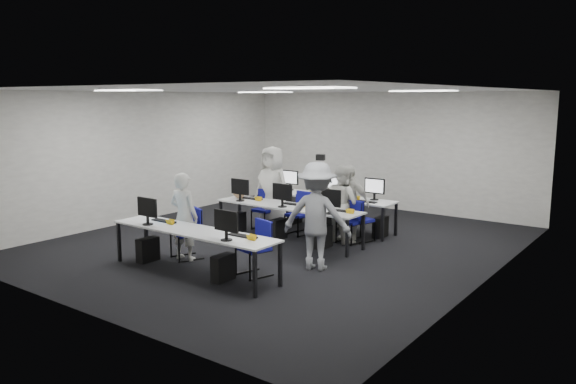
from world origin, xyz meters
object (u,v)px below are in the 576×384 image
Objects in this scene: desk_front at (193,233)px; student_2 at (272,188)px; desk_mid at (288,208)px; chair_4 at (350,229)px; student_0 at (184,216)px; chair_3 at (298,222)px; student_1 at (342,204)px; chair_7 at (360,228)px; chair_5 at (270,214)px; student_3 at (348,202)px; chair_6 at (310,219)px; chair_2 at (264,217)px; photographer at (317,216)px; chair_1 at (255,258)px; chair_0 at (187,243)px.

student_2 is (-0.95, 3.31, 0.23)m from desk_front.
desk_mid is 3.84× the size of chair_4.
student_0 is (-0.72, 0.48, 0.10)m from desk_front.
chair_3 is 0.46× the size of student_2.
chair_7 is at bearing -118.40° from student_1.
chair_7 is 0.47× the size of student_2.
student_2 reaches higher than chair_7.
chair_3 is at bearing -25.52° from chair_5.
chair_7 is at bearing 16.79° from chair_3.
student_3 is at bearing 41.93° from desk_mid.
desk_front is 3.51× the size of chair_6.
desk_front is at bearing -71.49° from chair_2.
chair_7 is 0.47× the size of photographer.
desk_front is at bearing -90.00° from desk_mid.
chair_2 reaches higher than desk_front.
chair_7 is (0.29, 2.96, -0.02)m from chair_1.
student_3 is at bearing 7.56° from chair_2.
student_1 is at bearing -13.24° from chair_6.
desk_front is 3.84× the size of chair_4.
chair_3 is (0.56, 2.64, -0.03)m from chair_0.
student_1 is (0.89, 3.22, 0.09)m from desk_front.
student_2 reaches higher than chair_0.
student_0 is at bearing 146.39° from desk_front.
chair_3 is 2.53m from photographer.
photographer is at bearing -34.69° from chair_2.
chair_2 is (-1.94, 2.66, -0.02)m from chair_1.
chair_1 is 2.89m from chair_3.
photographer is (1.55, -2.11, 0.62)m from chair_6.
chair_2 is 0.54× the size of student_1.
chair_7 reaches higher than chair_2.
chair_6 is 0.50× the size of student_2.
student_2 is at bearing 56.28° from chair_2.
chair_0 is (-0.73, 0.55, -0.39)m from desk_front.
chair_6 is 1.11m from student_1.
photographer is (2.54, -1.76, 0.64)m from chair_2.
chair_3 is at bearing -107.98° from student_0.
student_2 reaches higher than photographer.
student_0 reaches higher than desk_mid.
student_3 is (-0.15, 0.16, 0.51)m from chair_4.
chair_1 is 0.49× the size of student_2.
student_1 is at bearing 34.90° from desk_mid.
student_2 is (-2.13, -0.15, 0.64)m from chair_7.
chair_1 is 1.08× the size of chair_4.
chair_7 is 2.23m from student_2.
student_0 is (-1.89, -2.99, 0.52)m from chair_7.
chair_5 reaches higher than chair_3.
chair_3 is at bearing 105.77° from desk_mid.
student_2 is 3.10m from photographer.
chair_0 reaches higher than chair_7.
chair_3 is 1.23m from chair_4.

